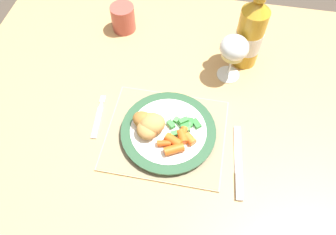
{
  "coord_description": "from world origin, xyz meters",
  "views": [
    {
      "loc": [
        0.12,
        -0.54,
        1.49
      ],
      "look_at": [
        0.03,
        -0.08,
        0.78
      ],
      "focal_mm": 35.0,
      "sensor_mm": 36.0,
      "label": 1
    }
  ],
  "objects_px": {
    "bottle": "(250,33)",
    "fork": "(98,119)",
    "dinner_plate": "(168,132)",
    "table_knife": "(238,168)",
    "wine_glass": "(234,49)",
    "dining_table": "(162,117)",
    "drinking_cup": "(123,18)"
  },
  "relations": [
    {
      "from": "dining_table",
      "to": "wine_glass",
      "type": "height_order",
      "value": "wine_glass"
    },
    {
      "from": "dinner_plate",
      "to": "wine_glass",
      "type": "relative_size",
      "value": 1.7
    },
    {
      "from": "dinner_plate",
      "to": "drinking_cup",
      "type": "xyz_separation_m",
      "value": [
        -0.22,
        0.38,
        0.03
      ]
    },
    {
      "from": "dining_table",
      "to": "table_knife",
      "type": "distance_m",
      "value": 0.3
    },
    {
      "from": "table_knife",
      "to": "bottle",
      "type": "relative_size",
      "value": 0.74
    },
    {
      "from": "wine_glass",
      "to": "drinking_cup",
      "type": "distance_m",
      "value": 0.39
    },
    {
      "from": "dining_table",
      "to": "dinner_plate",
      "type": "relative_size",
      "value": 4.79
    },
    {
      "from": "dinner_plate",
      "to": "drinking_cup",
      "type": "height_order",
      "value": "drinking_cup"
    },
    {
      "from": "dining_table",
      "to": "bottle",
      "type": "height_order",
      "value": "bottle"
    },
    {
      "from": "dining_table",
      "to": "drinking_cup",
      "type": "height_order",
      "value": "drinking_cup"
    },
    {
      "from": "wine_glass",
      "to": "fork",
      "type": "bearing_deg",
      "value": -146.13
    },
    {
      "from": "drinking_cup",
      "to": "dinner_plate",
      "type": "bearing_deg",
      "value": -59.95
    },
    {
      "from": "dinner_plate",
      "to": "fork",
      "type": "bearing_deg",
      "value": 176.57
    },
    {
      "from": "wine_glass",
      "to": "drinking_cup",
      "type": "bearing_deg",
      "value": 158.46
    },
    {
      "from": "bottle",
      "to": "fork",
      "type": "bearing_deg",
      "value": -141.97
    },
    {
      "from": "fork",
      "to": "drinking_cup",
      "type": "distance_m",
      "value": 0.37
    },
    {
      "from": "dining_table",
      "to": "dinner_plate",
      "type": "distance_m",
      "value": 0.16
    },
    {
      "from": "dinner_plate",
      "to": "wine_glass",
      "type": "distance_m",
      "value": 0.29
    },
    {
      "from": "dining_table",
      "to": "bottle",
      "type": "distance_m",
      "value": 0.36
    },
    {
      "from": "dinner_plate",
      "to": "table_knife",
      "type": "bearing_deg",
      "value": -18.59
    },
    {
      "from": "dining_table",
      "to": "dinner_plate",
      "type": "bearing_deg",
      "value": -69.87
    },
    {
      "from": "dinner_plate",
      "to": "fork",
      "type": "distance_m",
      "value": 0.2
    },
    {
      "from": "table_knife",
      "to": "drinking_cup",
      "type": "height_order",
      "value": "drinking_cup"
    },
    {
      "from": "bottle",
      "to": "dinner_plate",
      "type": "bearing_deg",
      "value": -120.28
    },
    {
      "from": "table_knife",
      "to": "bottle",
      "type": "bearing_deg",
      "value": 91.61
    },
    {
      "from": "dinner_plate",
      "to": "drinking_cup",
      "type": "bearing_deg",
      "value": 120.05
    },
    {
      "from": "dining_table",
      "to": "wine_glass",
      "type": "distance_m",
      "value": 0.29
    },
    {
      "from": "fork",
      "to": "table_knife",
      "type": "height_order",
      "value": "table_knife"
    },
    {
      "from": "fork",
      "to": "bottle",
      "type": "bearing_deg",
      "value": 38.03
    },
    {
      "from": "wine_glass",
      "to": "dining_table",
      "type": "bearing_deg",
      "value": -144.44
    },
    {
      "from": "fork",
      "to": "table_knife",
      "type": "xyz_separation_m",
      "value": [
        0.39,
        -0.08,
        0.0
      ]
    },
    {
      "from": "dining_table",
      "to": "wine_glass",
      "type": "relative_size",
      "value": 8.16
    }
  ]
}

